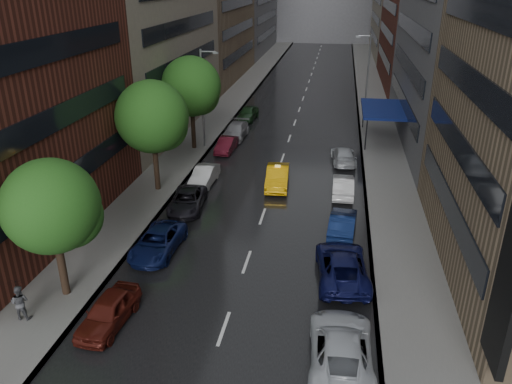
% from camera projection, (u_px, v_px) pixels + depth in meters
% --- Properties ---
extents(road, '(14.00, 140.00, 0.01)m').
position_uv_depth(road, '(302.00, 102.00, 64.96)').
color(road, black).
rests_on(road, ground).
extents(sidewalk_left, '(4.00, 140.00, 0.15)m').
position_uv_depth(sidewalk_left, '(234.00, 99.00, 66.28)').
color(sidewalk_left, gray).
rests_on(sidewalk_left, ground).
extents(sidewalk_right, '(4.00, 140.00, 0.15)m').
position_uv_depth(sidewalk_right, '(372.00, 104.00, 63.59)').
color(sidewalk_right, gray).
rests_on(sidewalk_right, ground).
extents(tree_near, '(4.66, 4.66, 7.42)m').
position_uv_depth(tree_near, '(51.00, 207.00, 23.79)').
color(tree_near, '#382619').
rests_on(tree_near, ground).
extents(tree_mid, '(5.31, 5.31, 8.46)m').
position_uv_depth(tree_mid, '(152.00, 117.00, 36.03)').
color(tree_mid, '#382619').
rests_on(tree_mid, ground).
extents(tree_far, '(5.45, 5.45, 8.68)m').
position_uv_depth(tree_far, '(191.00, 87.00, 45.08)').
color(tree_far, '#382619').
rests_on(tree_far, ground).
extents(taxi, '(2.00, 4.94, 1.59)m').
position_uv_depth(taxi, '(277.00, 177.00, 38.78)').
color(taxi, '#FFB30D').
rests_on(taxi, ground).
extents(parked_cars_left, '(2.68, 41.40, 1.53)m').
position_uv_depth(parked_cars_left, '(207.00, 172.00, 40.02)').
color(parked_cars_left, '#4E160F').
rests_on(parked_cars_left, ground).
extents(parked_cars_right, '(3.20, 30.49, 1.60)m').
position_uv_depth(parked_cars_right, '(342.00, 240.00, 29.60)').
color(parked_cars_right, silver).
rests_on(parked_cars_right, ground).
extents(ped_black_umbrella, '(0.96, 0.98, 2.09)m').
position_uv_depth(ped_black_umbrella, '(19.00, 296.00, 23.38)').
color(ped_black_umbrella, '#4C4D51').
rests_on(ped_black_umbrella, sidewalk_left).
extents(street_lamp_left, '(1.74, 0.22, 9.00)m').
position_uv_depth(street_lamp_left, '(203.00, 97.00, 46.08)').
color(street_lamp_left, gray).
rests_on(street_lamp_left, sidewalk_left).
extents(street_lamp_right, '(1.74, 0.22, 9.00)m').
position_uv_depth(street_lamp_right, '(367.00, 73.00, 57.33)').
color(street_lamp_right, gray).
rests_on(street_lamp_right, sidewalk_right).
extents(awning, '(4.00, 8.00, 3.12)m').
position_uv_depth(awning, '(383.00, 109.00, 48.81)').
color(awning, navy).
rests_on(awning, sidewalk_right).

